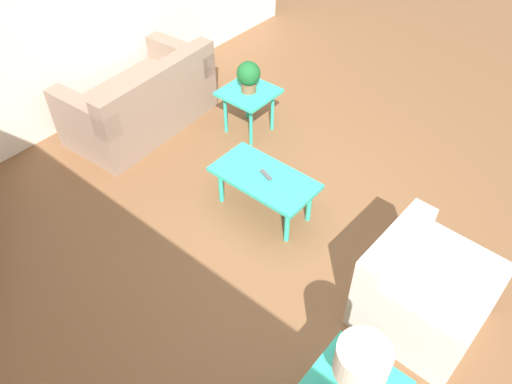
% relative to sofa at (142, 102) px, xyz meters
% --- Properties ---
extents(ground_plane, '(14.00, 14.00, 0.00)m').
position_rel_sofa_xyz_m(ground_plane, '(-2.29, 0.18, -0.33)').
color(ground_plane, brown).
extents(wall_right, '(0.12, 7.20, 2.70)m').
position_rel_sofa_xyz_m(wall_right, '(0.77, 0.18, 1.02)').
color(wall_right, silver).
rests_on(wall_right, ground_plane).
extents(sofa, '(1.05, 1.77, 0.88)m').
position_rel_sofa_xyz_m(sofa, '(0.00, 0.00, 0.00)').
color(sofa, gray).
rests_on(sofa, ground_plane).
extents(armchair, '(0.90, 0.90, 0.79)m').
position_rel_sofa_xyz_m(armchair, '(-3.71, 0.34, -0.02)').
color(armchair, silver).
rests_on(armchair, ground_plane).
extents(coffee_table, '(1.01, 0.53, 0.45)m').
position_rel_sofa_xyz_m(coffee_table, '(-2.00, 0.19, 0.06)').
color(coffee_table, '#2DB79E').
rests_on(coffee_table, ground_plane).
extents(side_table_plant, '(0.57, 0.57, 0.55)m').
position_rel_sofa_xyz_m(side_table_plant, '(-1.02, -0.73, 0.14)').
color(side_table_plant, '#2DB79E').
rests_on(side_table_plant, ground_plane).
extents(potted_plant, '(0.27, 0.27, 0.36)m').
position_rel_sofa_xyz_m(potted_plant, '(-1.02, -0.73, 0.41)').
color(potted_plant, brown).
rests_on(potted_plant, side_table_plant).
extents(table_lamp, '(0.33, 0.33, 0.46)m').
position_rel_sofa_xyz_m(table_lamp, '(-3.76, 1.45, 0.52)').
color(table_lamp, '#997F4C').
rests_on(table_lamp, side_table_lamp).
extents(remote_control, '(0.16, 0.09, 0.02)m').
position_rel_sofa_xyz_m(remote_control, '(-2.00, 0.17, 0.13)').
color(remote_control, '#4C4C51').
rests_on(remote_control, coffee_table).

